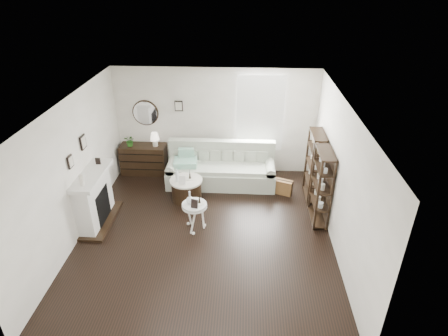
# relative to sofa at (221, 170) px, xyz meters

# --- Properties ---
(room) EXTENTS (5.50, 5.50, 5.50)m
(room) POSITION_rel_sofa_xyz_m (0.55, 0.62, 1.26)
(room) COLOR black
(room) RESTS_ON ground
(fireplace) EXTENTS (0.50, 1.40, 1.84)m
(fireplace) POSITION_rel_sofa_xyz_m (-2.50, -1.78, 0.20)
(fireplace) COLOR silver
(fireplace) RESTS_ON ground
(shelf_unit_far) EXTENTS (0.30, 0.80, 1.60)m
(shelf_unit_far) POSITION_rel_sofa_xyz_m (2.15, -0.53, 0.46)
(shelf_unit_far) COLOR black
(shelf_unit_far) RESTS_ON ground
(shelf_unit_near) EXTENTS (0.30, 0.80, 1.60)m
(shelf_unit_near) POSITION_rel_sofa_xyz_m (2.15, -1.43, 0.46)
(shelf_unit_near) COLOR black
(shelf_unit_near) RESTS_ON ground
(sofa) EXTENTS (2.62, 0.91, 1.02)m
(sofa) POSITION_rel_sofa_xyz_m (0.00, 0.00, 0.00)
(sofa) COLOR #9DA694
(sofa) RESTS_ON ground
(quilt) EXTENTS (0.58, 0.49, 0.14)m
(quilt) POSITION_rel_sofa_xyz_m (-0.86, -0.13, 0.26)
(quilt) COLOR #227F56
(quilt) RESTS_ON sofa
(suitcase) EXTENTS (0.56, 0.36, 0.36)m
(suitcase) POSITION_rel_sofa_xyz_m (1.44, -0.44, -0.16)
(suitcase) COLOR brown
(suitcase) RESTS_ON ground
(dresser) EXTENTS (1.16, 0.50, 0.77)m
(dresser) POSITION_rel_sofa_xyz_m (-2.03, 0.39, 0.05)
(dresser) COLOR black
(dresser) RESTS_ON ground
(table_lamp) EXTENTS (0.29, 0.29, 0.36)m
(table_lamp) POSITION_rel_sofa_xyz_m (-1.69, 0.39, 0.61)
(table_lamp) COLOR white
(table_lamp) RESTS_ON dresser
(potted_plant) EXTENTS (0.33, 0.30, 0.30)m
(potted_plant) POSITION_rel_sofa_xyz_m (-2.31, 0.34, 0.58)
(potted_plant) COLOR #215418
(potted_plant) RESTS_ON dresser
(drum_table) EXTENTS (0.74, 0.74, 0.52)m
(drum_table) POSITION_rel_sofa_xyz_m (-0.74, -0.82, -0.08)
(drum_table) COLOR black
(drum_table) RESTS_ON ground
(pedestal_table) EXTENTS (0.51, 0.51, 0.61)m
(pedestal_table) POSITION_rel_sofa_xyz_m (-0.41, -1.93, 0.22)
(pedestal_table) COLOR white
(pedestal_table) RESTS_ON ground
(eiffel_drum) EXTENTS (0.12, 0.12, 0.20)m
(eiffel_drum) POSITION_rel_sofa_xyz_m (-0.66, -0.77, 0.28)
(eiffel_drum) COLOR black
(eiffel_drum) RESTS_ON drum_table
(bottle_drum) EXTENTS (0.07, 0.07, 0.31)m
(bottle_drum) POSITION_rel_sofa_xyz_m (-0.93, -0.90, 0.33)
(bottle_drum) COLOR silver
(bottle_drum) RESTS_ON drum_table
(card_frame_drum) EXTENTS (0.15, 0.06, 0.19)m
(card_frame_drum) POSITION_rel_sofa_xyz_m (-0.80, -1.01, 0.28)
(card_frame_drum) COLOR white
(card_frame_drum) RESTS_ON drum_table
(eiffel_ped) EXTENTS (0.14, 0.14, 0.20)m
(eiffel_ped) POSITION_rel_sofa_xyz_m (-0.31, -1.89, 0.38)
(eiffel_ped) COLOR black
(eiffel_ped) RESTS_ON pedestal_table
(flask_ped) EXTENTS (0.15, 0.15, 0.28)m
(flask_ped) POSITION_rel_sofa_xyz_m (-0.50, -1.90, 0.42)
(flask_ped) COLOR silver
(flask_ped) RESTS_ON pedestal_table
(card_frame_ped) EXTENTS (0.15, 0.09, 0.18)m
(card_frame_ped) POSITION_rel_sofa_xyz_m (-0.39, -2.06, 0.37)
(card_frame_ped) COLOR black
(card_frame_ped) RESTS_ON pedestal_table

